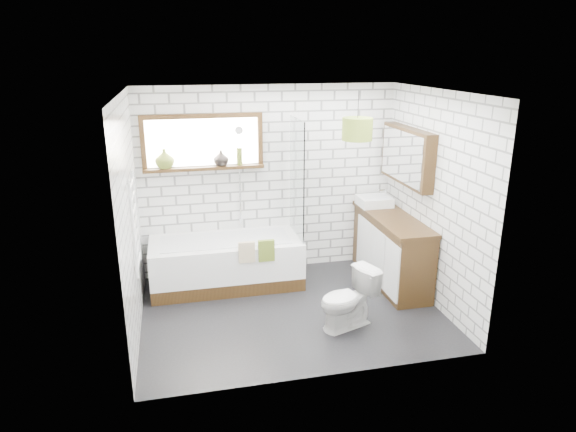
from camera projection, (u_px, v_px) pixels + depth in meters
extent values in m
cube|color=black|center=(291.00, 311.00, 6.00)|extent=(3.40, 2.60, 0.01)
cube|color=white|center=(292.00, 91.00, 5.23)|extent=(3.40, 2.60, 0.01)
cube|color=white|center=(269.00, 181.00, 6.83)|extent=(3.40, 0.01, 2.50)
cube|color=white|center=(326.00, 252.00, 4.41)|extent=(3.40, 0.01, 2.50)
cube|color=white|center=(130.00, 219.00, 5.26)|extent=(0.01, 2.60, 2.50)
cube|color=white|center=(434.00, 199.00, 5.98)|extent=(0.01, 2.60, 2.50)
cube|color=black|center=(203.00, 143.00, 6.44)|extent=(1.52, 0.16, 0.68)
cube|color=white|center=(135.00, 224.00, 5.28)|extent=(0.06, 0.52, 1.00)
cube|color=black|center=(407.00, 156.00, 6.39)|extent=(0.16, 1.20, 0.70)
cylinder|color=silver|center=(240.00, 176.00, 6.67)|extent=(0.02, 0.02, 1.30)
cube|color=white|center=(226.00, 262.00, 6.59)|extent=(1.90, 0.84, 0.61)
cube|color=white|center=(297.00, 179.00, 6.46)|extent=(0.02, 0.72, 1.50)
cube|color=#5A6E21|center=(266.00, 251.00, 6.21)|extent=(0.20, 0.05, 0.27)
cube|color=tan|center=(247.00, 252.00, 6.16)|extent=(0.20, 0.05, 0.26)
cube|color=black|center=(391.00, 249.00, 6.63)|extent=(0.51, 1.57, 0.90)
cube|color=white|center=(374.00, 201.00, 6.93)|extent=(0.43, 0.37, 0.12)
cylinder|color=silver|center=(386.00, 195.00, 6.94)|extent=(0.04, 0.04, 0.17)
imported|color=white|center=(348.00, 299.00, 5.56)|extent=(0.57, 0.74, 0.66)
imported|color=olive|center=(165.00, 160.00, 6.37)|extent=(0.28, 0.28, 0.24)
imported|color=black|center=(221.00, 160.00, 6.53)|extent=(0.24, 0.24, 0.20)
cylinder|color=olive|center=(239.00, 158.00, 6.57)|extent=(0.09, 0.09, 0.22)
cylinder|color=#5A6E21|center=(357.00, 129.00, 5.49)|extent=(0.33, 0.33, 0.24)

